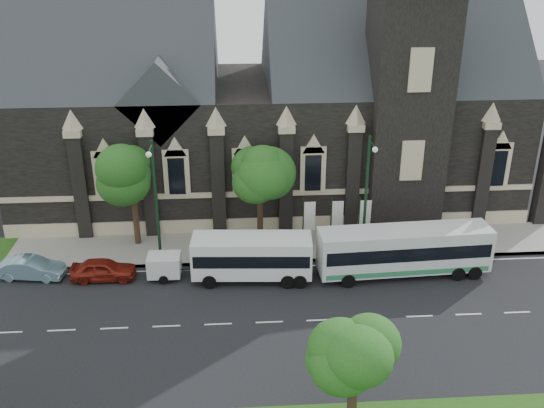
{
  "coord_description": "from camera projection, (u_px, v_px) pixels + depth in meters",
  "views": [
    {
      "loc": [
        1.14,
        -29.8,
        20.73
      ],
      "look_at": [
        3.57,
        6.0,
        4.95
      ],
      "focal_mm": 40.11,
      "sensor_mm": 36.0,
      "label": 1
    }
  ],
  "objects": [
    {
      "name": "tree_walk_right",
      "position": [
        263.0,
        166.0,
        43.13
      ],
      "size": [
        4.08,
        4.08,
        7.8
      ],
      "color": "black",
      "rests_on": "ground"
    },
    {
      "name": "tree_walk_left",
      "position": [
        135.0,
        171.0,
        42.6
      ],
      "size": [
        3.91,
        3.91,
        7.64
      ],
      "color": "black",
      "rests_on": "ground"
    },
    {
      "name": "car_far_red",
      "position": [
        103.0,
        269.0,
        39.91
      ],
      "size": [
        4.26,
        1.77,
        1.44
      ],
      "primitive_type": "imported",
      "rotation": [
        0.0,
        0.0,
        1.56
      ],
      "color": "maroon",
      "rests_on": "ground"
    },
    {
      "name": "shuttle_bus",
      "position": [
        252.0,
        255.0,
        39.59
      ],
      "size": [
        7.9,
        3.15,
        2.99
      ],
      "rotation": [
        0.0,
        0.0,
        -0.07
      ],
      "color": "white",
      "rests_on": "ground"
    },
    {
      "name": "sedan",
      "position": [
        31.0,
        268.0,
        40.09
      ],
      "size": [
        4.48,
        2.06,
        1.42
      ],
      "primitive_type": "imported",
      "rotation": [
        0.0,
        0.0,
        1.44
      ],
      "color": "#7DA2B5",
      "rests_on": "ground"
    },
    {
      "name": "ground",
      "position": [
        218.0,
        324.0,
        35.49
      ],
      "size": [
        160.0,
        160.0,
        0.0
      ],
      "primitive_type": "plane",
      "color": "black",
      "rests_on": "ground"
    },
    {
      "name": "banner_flag_right",
      "position": [
        363.0,
        217.0,
        43.39
      ],
      "size": [
        0.9,
        0.1,
        4.0
      ],
      "color": "black",
      "rests_on": "ground"
    },
    {
      "name": "street_lamp_near",
      "position": [
        367.0,
        193.0,
        40.53
      ],
      "size": [
        0.36,
        1.88,
        9.0
      ],
      "color": "black",
      "rests_on": "ground"
    },
    {
      "name": "banner_flag_center",
      "position": [
        335.0,
        218.0,
        43.27
      ],
      "size": [
        0.9,
        0.1,
        4.0
      ],
      "color": "black",
      "rests_on": "ground"
    },
    {
      "name": "sidewalk",
      "position": [
        220.0,
        247.0,
        44.14
      ],
      "size": [
        80.0,
        5.0,
        0.15
      ],
      "primitive_type": "cube",
      "color": "#9A948C",
      "rests_on": "ground"
    },
    {
      "name": "box_trailer",
      "position": [
        164.0,
        265.0,
        39.98
      ],
      "size": [
        3.12,
        1.83,
        1.66
      ],
      "rotation": [
        0.0,
        0.0,
        -0.02
      ],
      "color": "silver",
      "rests_on": "ground"
    },
    {
      "name": "banner_flag_left",
      "position": [
        307.0,
        219.0,
        43.14
      ],
      "size": [
        0.9,
        0.1,
        4.0
      ],
      "color": "black",
      "rests_on": "ground"
    },
    {
      "name": "museum",
      "position": [
        280.0,
        105.0,
        49.67
      ],
      "size": [
        40.0,
        17.7,
        29.9
      ],
      "color": "black",
      "rests_on": "ground"
    },
    {
      "name": "street_lamp_mid",
      "position": [
        155.0,
        198.0,
        39.67
      ],
      "size": [
        0.36,
        1.88,
        9.0
      ],
      "color": "black",
      "rests_on": "ground"
    },
    {
      "name": "tree_park_east",
      "position": [
        358.0,
        356.0,
        25.5
      ],
      "size": [
        3.4,
        3.4,
        6.28
      ],
      "color": "black",
      "rests_on": "ground"
    },
    {
      "name": "tour_coach",
      "position": [
        404.0,
        250.0,
        40.06
      ],
      "size": [
        11.48,
        3.14,
        3.32
      ],
      "rotation": [
        0.0,
        0.0,
        0.05
      ],
      "color": "silver",
      "rests_on": "ground"
    }
  ]
}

